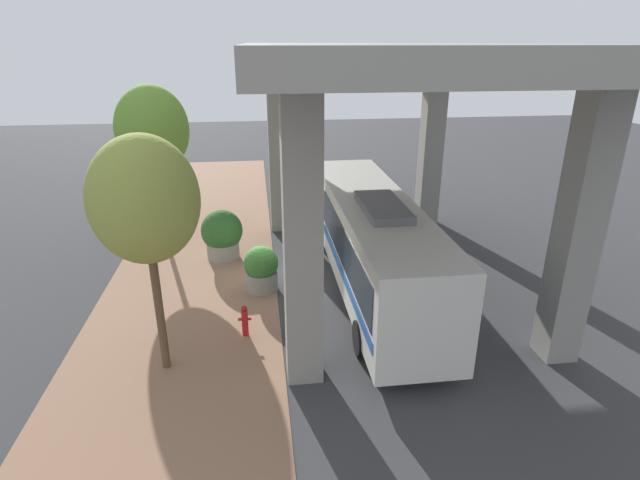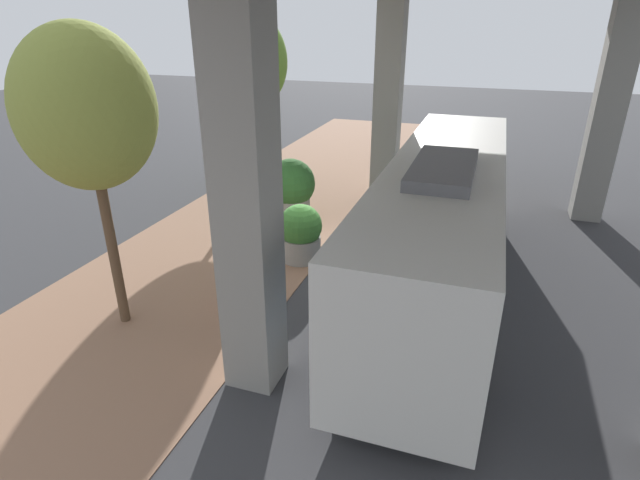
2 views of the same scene
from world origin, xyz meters
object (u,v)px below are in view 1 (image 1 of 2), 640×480
object	(u,v)px
bus	(372,238)
street_tree_near	(144,201)
planter_middle	(222,235)
street_tree_far	(152,130)
planter_front	(261,269)
fire_hydrant	(245,321)

from	to	relation	value
bus	street_tree_near	bearing A→B (deg)	-149.65
planter_middle	street_tree_far	world-z (taller)	street_tree_far
street_tree_near	planter_front	bearing A→B (deg)	57.90
bus	street_tree_far	distance (m)	10.42
bus	planter_front	bearing A→B (deg)	173.40
planter_front	planter_middle	size ratio (longest dim) A/B	0.81
planter_front	street_tree_far	bearing A→B (deg)	126.73
fire_hydrant	street_tree_far	world-z (taller)	street_tree_far
bus	planter_front	size ratio (longest dim) A/B	7.24
fire_hydrant	street_tree_near	distance (m)	4.83
bus	fire_hydrant	xyz separation A→B (m)	(-4.34, -2.48, -1.42)
bus	planter_middle	bearing A→B (deg)	147.11
planter_middle	fire_hydrant	bearing A→B (deg)	-80.96
fire_hydrant	planter_middle	bearing A→B (deg)	99.04
street_tree_near	street_tree_far	bearing A→B (deg)	99.02
bus	street_tree_far	world-z (taller)	street_tree_far
planter_front	street_tree_near	size ratio (longest dim) A/B	0.26
planter_middle	street_tree_near	distance (m)	8.13
street_tree_near	street_tree_far	distance (m)	9.95
planter_front	planter_middle	bearing A→B (deg)	116.52
bus	street_tree_near	xyz separation A→B (m)	(-6.43, -3.76, 2.74)
planter_front	bus	bearing A→B (deg)	-6.60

